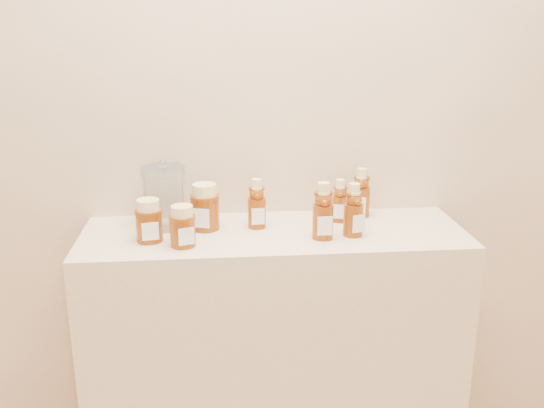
{
  "coord_description": "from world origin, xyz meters",
  "views": [
    {
      "loc": [
        -0.17,
        -0.22,
        1.55
      ],
      "look_at": [
        -0.01,
        1.52,
        1.0
      ],
      "focal_mm": 40.0,
      "sensor_mm": 36.0,
      "label": 1
    }
  ],
  "objects_px": {
    "bear_bottle_front_left": "(323,207)",
    "honey_jar_left": "(149,220)",
    "display_table": "(274,358)",
    "glass_canister": "(164,195)",
    "bear_bottle_back_left": "(257,200)"
  },
  "relations": [
    {
      "from": "glass_canister",
      "to": "display_table",
      "type": "bearing_deg",
      "value": -12.9
    },
    {
      "from": "bear_bottle_back_left",
      "to": "honey_jar_left",
      "type": "height_order",
      "value": "bear_bottle_back_left"
    },
    {
      "from": "honey_jar_left",
      "to": "glass_canister",
      "type": "relative_size",
      "value": 0.6
    },
    {
      "from": "display_table",
      "to": "honey_jar_left",
      "type": "height_order",
      "value": "honey_jar_left"
    },
    {
      "from": "display_table",
      "to": "glass_canister",
      "type": "relative_size",
      "value": 5.6
    },
    {
      "from": "display_table",
      "to": "bear_bottle_front_left",
      "type": "relative_size",
      "value": 6.08
    },
    {
      "from": "bear_bottle_front_left",
      "to": "bear_bottle_back_left",
      "type": "bearing_deg",
      "value": 146.92
    },
    {
      "from": "bear_bottle_front_left",
      "to": "honey_jar_left",
      "type": "distance_m",
      "value": 0.52
    },
    {
      "from": "display_table",
      "to": "glass_canister",
      "type": "distance_m",
      "value": 0.66
    },
    {
      "from": "bear_bottle_front_left",
      "to": "honey_jar_left",
      "type": "height_order",
      "value": "bear_bottle_front_left"
    },
    {
      "from": "display_table",
      "to": "honey_jar_left",
      "type": "relative_size",
      "value": 9.3
    },
    {
      "from": "bear_bottle_front_left",
      "to": "glass_canister",
      "type": "distance_m",
      "value": 0.5
    },
    {
      "from": "bear_bottle_front_left",
      "to": "honey_jar_left",
      "type": "xyz_separation_m",
      "value": [
        -0.52,
        0.02,
        -0.03
      ]
    },
    {
      "from": "display_table",
      "to": "honey_jar_left",
      "type": "bearing_deg",
      "value": -173.06
    },
    {
      "from": "bear_bottle_front_left",
      "to": "honey_jar_left",
      "type": "bearing_deg",
      "value": 175.92
    }
  ]
}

